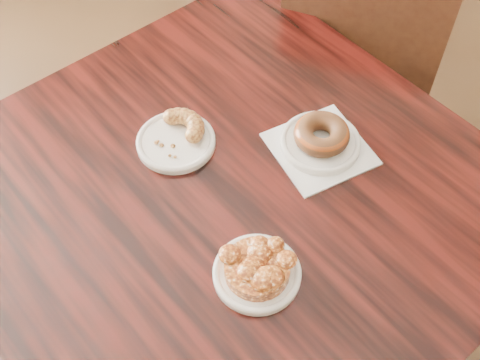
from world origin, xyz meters
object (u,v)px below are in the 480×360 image
Objects in this scene: chair_far at (362,69)px; apple_fritter at (257,267)px; cafe_table at (228,282)px; cruller_fragment at (175,135)px; glazed_donut at (322,134)px.

apple_fritter is at bearing 90.38° from chair_far.
apple_fritter reaches higher than cafe_table.
apple_fritter is at bearing -26.04° from cruller_fragment.
glazed_donut reaches higher than cafe_table.
glazed_donut reaches higher than apple_fritter.
chair_far reaches higher than cafe_table.
chair_far is at bearing 109.21° from cafe_table.
chair_far is 0.80m from cruller_fragment.
cafe_table is 0.43m from cruller_fragment.
glazed_donut is (0.09, 0.20, 0.41)m from cafe_table.
cruller_fragment is (-0.30, 0.15, -0.00)m from apple_fritter.
cruller_fragment is at bearing 153.96° from apple_fritter.
apple_fritter is (0.06, -0.31, -0.01)m from glazed_donut.
chair_far is 8.10× the size of glazed_donut.
cafe_table is at bearing -13.44° from cruller_fragment.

